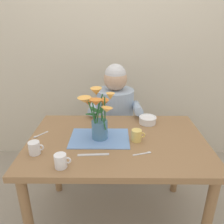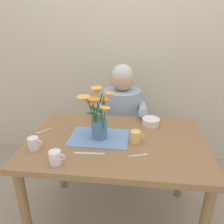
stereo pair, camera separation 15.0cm
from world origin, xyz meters
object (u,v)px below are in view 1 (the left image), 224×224
(seated_person, at_px, (115,123))
(tea_cup, at_px, (61,161))
(ceramic_mug, at_px, (137,135))
(ceramic_bowl, at_px, (148,120))
(dinner_knife, at_px, (93,155))
(flower_vase, at_px, (98,115))
(coffee_cup, at_px, (35,148))

(seated_person, distance_m, tea_cup, 1.00)
(ceramic_mug, relative_size, tea_cup, 1.00)
(ceramic_bowl, xyz_separation_m, ceramic_mug, (-0.11, -0.27, 0.01))
(ceramic_bowl, distance_m, dinner_knife, 0.59)
(flower_vase, height_order, ceramic_mug, flower_vase)
(ceramic_bowl, distance_m, ceramic_mug, 0.29)
(flower_vase, relative_size, dinner_knife, 1.83)
(dinner_knife, distance_m, ceramic_mug, 0.33)
(coffee_cup, distance_m, tea_cup, 0.23)
(ceramic_bowl, height_order, coffee_cup, coffee_cup)
(seated_person, bearing_deg, ceramic_bowl, -53.20)
(dinner_knife, bearing_deg, ceramic_bowl, 45.30)
(flower_vase, xyz_separation_m, ceramic_bowl, (0.37, 0.25, -0.15))
(flower_vase, distance_m, ceramic_bowl, 0.47)
(ceramic_bowl, xyz_separation_m, tea_cup, (-0.55, -0.56, 0.01))
(dinner_knife, distance_m, tea_cup, 0.21)
(seated_person, bearing_deg, dinner_knife, -97.36)
(dinner_knife, height_order, ceramic_mug, ceramic_mug)
(seated_person, relative_size, dinner_knife, 5.97)
(flower_vase, relative_size, ceramic_bowl, 2.56)
(flower_vase, distance_m, ceramic_mug, 0.29)
(ceramic_mug, bearing_deg, coffee_cup, -165.69)
(flower_vase, bearing_deg, dinner_knife, -95.53)
(ceramic_mug, bearing_deg, flower_vase, 174.65)
(flower_vase, xyz_separation_m, dinner_knife, (-0.02, -0.20, -0.17))
(ceramic_mug, xyz_separation_m, coffee_cup, (-0.63, -0.16, 0.00))
(dinner_knife, xyz_separation_m, tea_cup, (-0.17, -0.12, 0.04))
(dinner_knife, distance_m, coffee_cup, 0.36)
(tea_cup, bearing_deg, flower_vase, 59.60)
(dinner_knife, relative_size, coffee_cup, 2.04)
(flower_vase, relative_size, ceramic_mug, 3.74)
(flower_vase, height_order, coffee_cup, flower_vase)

